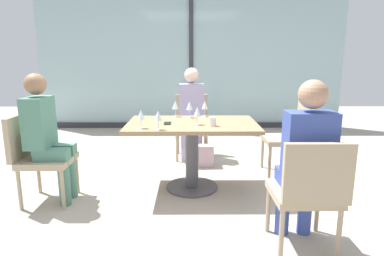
# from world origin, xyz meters

# --- Properties ---
(ground_plane) EXTENTS (12.00, 12.00, 0.00)m
(ground_plane) POSITION_xyz_m (0.00, 0.00, 0.00)
(ground_plane) COLOR #A89E8E
(window_wall_backdrop) EXTENTS (5.96, 0.10, 2.70)m
(window_wall_backdrop) POSITION_xyz_m (0.00, 3.20, 1.21)
(window_wall_backdrop) COLOR #97B7BC
(window_wall_backdrop) RESTS_ON ground_plane
(dining_table_main) EXTENTS (1.36, 0.85, 0.73)m
(dining_table_main) POSITION_xyz_m (0.00, 0.00, 0.55)
(dining_table_main) COLOR #997551
(dining_table_main) RESTS_ON ground_plane
(chair_near_window) EXTENTS (0.46, 0.51, 0.87)m
(chair_near_window) POSITION_xyz_m (0.00, 1.23, 0.50)
(chair_near_window) COLOR tan
(chair_near_window) RESTS_ON ground_plane
(chair_front_right) EXTENTS (0.46, 0.50, 0.87)m
(chair_front_right) POSITION_xyz_m (0.81, -1.23, 0.50)
(chair_front_right) COLOR tan
(chair_front_right) RESTS_ON ground_plane
(chair_side_end) EXTENTS (0.50, 0.46, 0.87)m
(chair_side_end) POSITION_xyz_m (-1.51, -0.32, 0.50)
(chair_side_end) COLOR tan
(chair_side_end) RESTS_ON ground_plane
(chair_far_right) EXTENTS (0.50, 0.46, 0.87)m
(chair_far_right) POSITION_xyz_m (1.21, 0.48, 0.50)
(chair_far_right) COLOR tan
(chair_far_right) RESTS_ON ground_plane
(person_near_window) EXTENTS (0.34, 0.39, 1.26)m
(person_near_window) POSITION_xyz_m (-0.00, 1.12, 0.70)
(person_near_window) COLOR #9E93B7
(person_near_window) RESTS_ON ground_plane
(person_front_right) EXTENTS (0.34, 0.39, 1.26)m
(person_front_right) POSITION_xyz_m (0.81, -1.12, 0.70)
(person_front_right) COLOR #384C9E
(person_front_right) RESTS_ON ground_plane
(person_side_end) EXTENTS (0.39, 0.34, 1.26)m
(person_side_end) POSITION_xyz_m (-1.40, -0.32, 0.70)
(person_side_end) COLOR #4C7F6B
(person_side_end) RESTS_ON ground_plane
(wine_glass_0) EXTENTS (0.07, 0.07, 0.18)m
(wine_glass_0) POSITION_xyz_m (-0.32, -0.35, 0.86)
(wine_glass_0) COLOR silver
(wine_glass_0) RESTS_ON dining_table_main
(wine_glass_1) EXTENTS (0.07, 0.07, 0.18)m
(wine_glass_1) POSITION_xyz_m (-0.03, 0.29, 0.86)
(wine_glass_1) COLOR silver
(wine_glass_1) RESTS_ON dining_table_main
(wine_glass_2) EXTENTS (0.07, 0.07, 0.18)m
(wine_glass_2) POSITION_xyz_m (-0.19, 0.35, 0.86)
(wine_glass_2) COLOR silver
(wine_glass_2) RESTS_ON dining_table_main
(wine_glass_3) EXTENTS (0.07, 0.07, 0.18)m
(wine_glass_3) POSITION_xyz_m (-0.49, -0.28, 0.86)
(wine_glass_3) COLOR silver
(wine_glass_3) RESTS_ON dining_table_main
(wine_glass_4) EXTENTS (0.07, 0.07, 0.18)m
(wine_glass_4) POSITION_xyz_m (0.05, -0.11, 0.86)
(wine_glass_4) COLOR silver
(wine_glass_4) RESTS_ON dining_table_main
(wine_glass_5) EXTENTS (0.07, 0.07, 0.18)m
(wine_glass_5) POSITION_xyz_m (0.15, 0.36, 0.86)
(wine_glass_5) COLOR silver
(wine_glass_5) RESTS_ON dining_table_main
(coffee_cup) EXTENTS (0.08, 0.08, 0.09)m
(coffee_cup) POSITION_xyz_m (0.20, -0.17, 0.78)
(coffee_cup) COLOR white
(coffee_cup) RESTS_ON dining_table_main
(cell_phone_on_table) EXTENTS (0.07, 0.14, 0.01)m
(cell_phone_on_table) POSITION_xyz_m (-0.26, -0.05, 0.73)
(cell_phone_on_table) COLOR black
(cell_phone_on_table) RESTS_ON dining_table_main
(handbag_0) EXTENTS (0.31, 0.18, 0.28)m
(handbag_0) POSITION_xyz_m (0.13, 0.75, 0.14)
(handbag_0) COLOR beige
(handbag_0) RESTS_ON ground_plane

